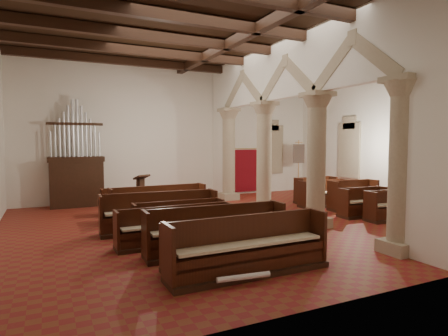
% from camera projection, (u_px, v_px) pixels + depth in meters
% --- Properties ---
extents(floor, '(14.00, 14.00, 0.00)m').
position_uv_depth(floor, '(240.00, 223.00, 12.00)').
color(floor, brown).
rests_on(floor, ground).
extents(ceiling, '(14.00, 14.00, 0.00)m').
position_uv_depth(ceiling, '(241.00, 32.00, 11.58)').
color(ceiling, black).
rests_on(ceiling, wall_back).
extents(wall_back, '(14.00, 0.02, 6.00)m').
position_uv_depth(wall_back, '(179.00, 133.00, 17.20)').
color(wall_back, white).
rests_on(wall_back, floor).
extents(wall_front, '(14.00, 0.02, 6.00)m').
position_uv_depth(wall_front, '(405.00, 118.00, 6.39)').
color(wall_front, white).
rests_on(wall_front, floor).
extents(wall_right, '(0.02, 12.00, 6.00)m').
position_uv_depth(wall_right, '(397.00, 132.00, 14.79)').
color(wall_right, white).
rests_on(wall_right, floor).
extents(ceiling_beams, '(13.80, 11.80, 0.30)m').
position_uv_depth(ceiling_beams, '(241.00, 38.00, 11.60)').
color(ceiling_beams, black).
rests_on(ceiling_beams, wall_back).
extents(arcade, '(0.90, 11.90, 6.00)m').
position_uv_depth(arcade, '(288.00, 113.00, 12.52)').
color(arcade, tan).
rests_on(arcade, floor).
extents(window_right_a, '(0.03, 1.00, 2.20)m').
position_uv_depth(window_right_a, '(431.00, 153.00, 13.48)').
color(window_right_a, '#34765B').
rests_on(window_right_a, wall_right).
extents(window_right_b, '(0.03, 1.00, 2.20)m').
position_uv_depth(window_right_b, '(350.00, 150.00, 17.09)').
color(window_right_b, '#34765B').
rests_on(window_right_b, wall_right).
extents(window_back, '(1.00, 0.03, 2.20)m').
position_uv_depth(window_back, '(272.00, 149.00, 19.38)').
color(window_back, '#34765B').
rests_on(window_back, wall_back).
extents(pipe_organ, '(2.10, 0.85, 4.40)m').
position_uv_depth(pipe_organ, '(76.00, 172.00, 14.94)').
color(pipe_organ, black).
rests_on(pipe_organ, floor).
extents(lectern, '(0.66, 0.70, 1.32)m').
position_uv_depth(lectern, '(141.00, 194.00, 14.70)').
color(lectern, '#361D11').
rests_on(lectern, floor).
extents(dossal_curtain, '(1.80, 0.07, 2.17)m').
position_uv_depth(dossal_curtain, '(247.00, 170.00, 18.75)').
color(dossal_curtain, maroon).
rests_on(dossal_curtain, floor).
extents(processional_banner, '(0.60, 0.77, 2.67)m').
position_uv_depth(processional_banner, '(298.00, 177.00, 18.84)').
color(processional_banner, black).
rests_on(processional_banner, floor).
extents(hymnal_box_a, '(0.36, 0.31, 0.32)m').
position_uv_depth(hymnal_box_a, '(281.00, 248.00, 8.18)').
color(hymnal_box_a, '#153B94').
rests_on(hymnal_box_a, floor).
extents(hymnal_box_b, '(0.34, 0.31, 0.28)m').
position_uv_depth(hymnal_box_b, '(245.00, 249.00, 8.22)').
color(hymnal_box_b, navy).
rests_on(hymnal_box_b, floor).
extents(hymnal_box_c, '(0.39, 0.35, 0.33)m').
position_uv_depth(hymnal_box_c, '(254.00, 221.00, 10.94)').
color(hymnal_box_c, '#153E93').
rests_on(hymnal_box_c, floor).
extents(tube_heater_a, '(1.02, 0.22, 0.10)m').
position_uv_depth(tube_heater_a, '(244.00, 277.00, 6.73)').
color(tube_heater_a, white).
rests_on(tube_heater_a, floor).
extents(tube_heater_b, '(0.96, 0.51, 0.10)m').
position_uv_depth(tube_heater_b, '(231.00, 252.00, 8.22)').
color(tube_heater_b, white).
rests_on(tube_heater_b, floor).
extents(nave_pew_0, '(3.37, 0.80, 1.14)m').
position_uv_depth(nave_pew_0, '(249.00, 255.00, 7.32)').
color(nave_pew_0, black).
rests_on(nave_pew_0, floor).
extents(nave_pew_1, '(2.72, 0.75, 0.99)m').
position_uv_depth(nave_pew_1, '(226.00, 251.00, 7.78)').
color(nave_pew_1, black).
rests_on(nave_pew_1, floor).
extents(nave_pew_2, '(3.41, 0.86, 1.10)m').
position_uv_depth(nave_pew_2, '(217.00, 237.00, 8.73)').
color(nave_pew_2, black).
rests_on(nave_pew_2, floor).
extents(nave_pew_3, '(3.03, 0.69, 0.96)m').
position_uv_depth(nave_pew_3, '(176.00, 232.00, 9.46)').
color(nave_pew_3, black).
rests_on(nave_pew_3, floor).
extents(nave_pew_4, '(2.55, 0.68, 0.95)m').
position_uv_depth(nave_pew_4, '(179.00, 224.00, 10.37)').
color(nave_pew_4, black).
rests_on(nave_pew_4, floor).
extents(nave_pew_5, '(3.39, 0.96, 1.14)m').
position_uv_depth(nave_pew_5, '(160.00, 218.00, 10.83)').
color(nave_pew_5, black).
rests_on(nave_pew_5, floor).
extents(nave_pew_6, '(2.46, 0.64, 0.95)m').
position_uv_depth(nave_pew_6, '(148.00, 213.00, 12.05)').
color(nave_pew_6, black).
rests_on(nave_pew_6, floor).
extents(nave_pew_7, '(3.32, 0.86, 1.08)m').
position_uv_depth(nave_pew_7, '(159.00, 207.00, 12.83)').
color(nave_pew_7, black).
rests_on(nave_pew_7, floor).
extents(nave_pew_8, '(2.55, 0.67, 0.96)m').
position_uv_depth(nave_pew_8, '(138.00, 205.00, 13.47)').
color(nave_pew_8, black).
rests_on(nave_pew_8, floor).
extents(aisle_pew_0, '(1.85, 0.79, 1.00)m').
position_uv_depth(aisle_pew_0, '(391.00, 210.00, 12.32)').
color(aisle_pew_0, black).
rests_on(aisle_pew_0, floor).
extents(aisle_pew_1, '(1.84, 0.77, 1.01)m').
position_uv_depth(aisle_pew_1, '(363.00, 207.00, 12.97)').
color(aisle_pew_1, black).
rests_on(aisle_pew_1, floor).
extents(aisle_pew_2, '(1.96, 0.89, 1.14)m').
position_uv_depth(aisle_pew_2, '(353.00, 200.00, 14.18)').
color(aisle_pew_2, black).
rests_on(aisle_pew_2, floor).
extents(aisle_pew_3, '(2.10, 0.72, 1.06)m').
position_uv_depth(aisle_pew_3, '(324.00, 198.00, 14.99)').
color(aisle_pew_3, black).
rests_on(aisle_pew_3, floor).
extents(aisle_pew_4, '(1.87, 0.78, 1.10)m').
position_uv_depth(aisle_pew_4, '(316.00, 194.00, 15.86)').
color(aisle_pew_4, black).
rests_on(aisle_pew_4, floor).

